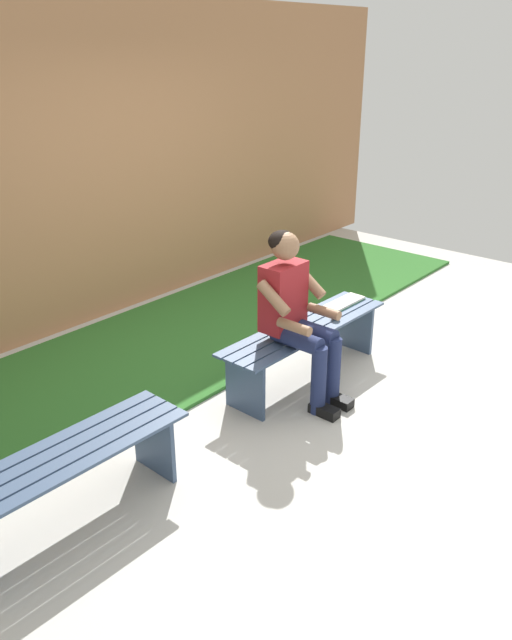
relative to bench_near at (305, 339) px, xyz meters
The scene contains 8 objects.
ground_plane 1.53m from the bench_near, 42.39° to the left, with size 10.00×7.00×0.04m, color beige.
grass_strip 1.67m from the bench_near, 48.06° to the right, with size 9.00×1.74×0.03m, color #2D6B28.
brick_wall 2.64m from the bench_near, 77.97° to the right, with size 9.50×0.24×2.86m, color #B27A51.
bench_near is the anchor object (origin of this frame).
bench_far 2.19m from the bench_near, ahead, with size 1.50×0.43×0.45m.
person_seated 0.45m from the bench_near, 20.76° to the left, with size 0.50×0.69×1.25m.
apple 0.31m from the bench_near, 158.76° to the left, with size 0.08×0.08×0.08m, color gold.
book_open 0.59m from the bench_near, behind, with size 0.42×0.17×0.02m.
Camera 1 is at (3.63, 2.59, 2.46)m, focal length 35.58 mm.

